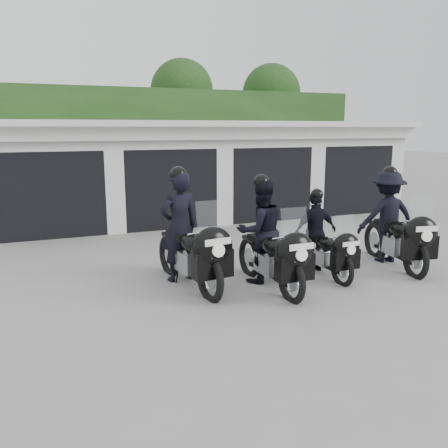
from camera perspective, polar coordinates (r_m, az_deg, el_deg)
name	(u,v)px	position (r m, az deg, el deg)	size (l,w,h in m)	color
ground	(261,290)	(8.36, 4.45, -7.88)	(80.00, 80.00, 0.00)	gray
garage_block	(149,170)	(15.57, -8.95, 6.41)	(16.40, 6.80, 2.96)	white
background_vegetation	(130,128)	(20.34, -11.29, 11.29)	(20.00, 3.90, 5.80)	#1C3C16
police_bike_a	(187,238)	(8.36, -4.42, -1.74)	(0.94, 2.48, 2.17)	black
police_bike_b	(266,238)	(8.42, 5.06, -1.69)	(0.93, 2.33, 2.03)	black
police_bike_c	(320,237)	(9.27, 11.46, -1.56)	(0.92, 1.93, 1.68)	black
police_bike_d	(392,222)	(10.29, 19.50, 0.26)	(1.34, 2.35, 2.07)	black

